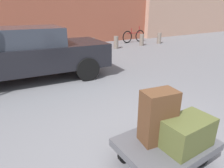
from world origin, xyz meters
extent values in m
plane|color=slate|center=(0.00, 0.00, 0.00)|extent=(60.00, 60.00, 0.00)
cube|color=#4C4C51|center=(0.00, 0.00, 0.29)|extent=(1.11, 0.82, 0.10)
cylinder|color=black|center=(0.38, 0.28, 0.12)|extent=(0.24, 0.06, 0.24)
cylinder|color=black|center=(0.38, -0.28, 0.12)|extent=(0.24, 0.06, 0.24)
cylinder|color=black|center=(-0.38, 0.28, 0.12)|extent=(0.24, 0.06, 0.24)
cube|color=#51331E|center=(-0.09, 0.08, 0.66)|extent=(0.43, 0.32, 0.64)
cube|color=#4C5128|center=(0.12, -0.18, 0.51)|extent=(0.59, 0.36, 0.35)
cube|color=black|center=(-0.74, 4.35, 0.64)|extent=(4.46, 2.21, 0.64)
cube|color=#2D333D|center=(-0.99, 4.37, 1.19)|extent=(2.55, 1.81, 0.46)
cylinder|color=black|center=(0.75, 5.05, 0.32)|extent=(0.66, 0.28, 0.64)
cylinder|color=black|center=(0.59, 3.36, 0.32)|extent=(0.66, 0.28, 0.64)
torus|color=black|center=(5.59, 8.14, 0.36)|extent=(0.72, 0.10, 0.72)
torus|color=black|center=(6.63, 8.20, 0.36)|extent=(0.72, 0.10, 0.72)
cylinder|color=maroon|center=(6.11, 8.17, 0.56)|extent=(1.00, 0.10, 0.04)
cylinder|color=maroon|center=(5.91, 8.16, 0.71)|extent=(0.04, 0.04, 0.30)
cylinder|color=maroon|center=(6.56, 8.20, 0.76)|extent=(0.04, 0.04, 0.40)
cylinder|color=#72665B|center=(2.62, 6.96, 0.31)|extent=(0.23, 0.23, 0.63)
cylinder|color=#72665B|center=(3.97, 6.96, 0.31)|extent=(0.23, 0.23, 0.63)
cylinder|color=#72665B|center=(5.70, 6.96, 0.31)|extent=(0.23, 0.23, 0.63)
cylinder|color=#72665B|center=(7.07, 6.96, 0.31)|extent=(0.23, 0.23, 0.63)
camera|label=1|loc=(-1.58, -1.25, 1.80)|focal=30.61mm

